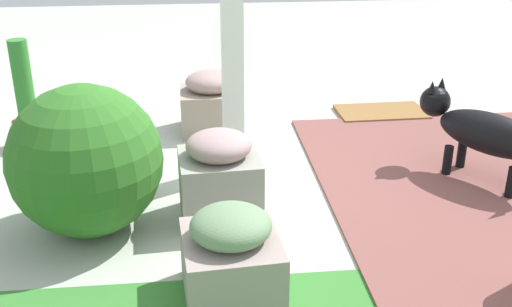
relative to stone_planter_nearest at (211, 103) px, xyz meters
The scene contains 9 objects.
ground_plane 0.95m from the stone_planter_nearest, 117.50° to the left, with size 12.00×12.00×0.00m, color #ACB2A4.
brick_path 1.87m from the stone_planter_nearest, 143.27° to the left, with size 1.80×2.40×0.02m, color brown.
stone_planter_nearest is the anchor object (origin of this frame).
stone_planter_mid 1.26m from the stone_planter_nearest, 89.75° to the left, with size 0.43×0.40×0.48m.
stone_planter_far 1.95m from the stone_planter_nearest, 90.20° to the left, with size 0.43×0.46×0.41m.
round_shrub 1.48m from the stone_planter_nearest, 63.60° to the left, with size 0.75×0.75×0.75m, color #2D6821.
terracotta_pot_tall 1.22m from the stone_planter_nearest, ahead, with size 0.22×0.22×0.72m.
dog 1.81m from the stone_planter_nearest, 146.83° to the left, with size 0.58×0.73×0.55m.
doormat 1.32m from the stone_planter_nearest, behind, with size 0.66×0.38×0.03m, color brown.
Camera 1 is at (0.55, 3.30, 1.60)m, focal length 43.42 mm.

